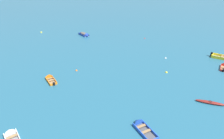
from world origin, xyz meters
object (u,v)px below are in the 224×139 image
Objects in this scene: mooring_buoy_between_boats_right at (41,32)px; rowboat_red_back_row_center at (224,66)px; mooring_buoy_central at (166,73)px; mooring_buoy_between_boats_left at (166,58)px; rowboat_deep_blue_outer_right at (85,35)px; rowboat_white_back_row_right at (11,136)px; rowboat_blue_near_camera at (140,125)px; mooring_buoy_near_foreground at (145,38)px; rowboat_orange_midfield_left at (50,78)px; kayak_maroon_far_back at (210,102)px; mooring_buoy_far_field at (77,71)px.

rowboat_red_back_row_center is at bearing -15.57° from mooring_buoy_between_boats_right.
mooring_buoy_central is 5.58m from mooring_buoy_between_boats_left.
rowboat_deep_blue_outer_right is at bearing -0.31° from mooring_buoy_between_boats_right.
mooring_buoy_between_boats_right is (-11.60, 0.06, -0.28)m from rowboat_deep_blue_outer_right.
rowboat_blue_near_camera is at bearing 20.49° from rowboat_white_back_row_right.
mooring_buoy_near_foreground is at bearing 5.26° from rowboat_deep_blue_outer_right.
rowboat_red_back_row_center is at bearing 22.39° from rowboat_orange_midfield_left.
rowboat_white_back_row_right is at bearing -129.32° from mooring_buoy_central.
mooring_buoy_between_boats_left is 0.69× the size of mooring_buoy_between_boats_right.
rowboat_orange_midfield_left is 0.83× the size of kayak_maroon_far_back.
mooring_buoy_near_foreground is (11.05, 22.19, -0.13)m from rowboat_orange_midfield_left.
kayak_maroon_far_back is at bearing -54.56° from mooring_buoy_central.
kayak_maroon_far_back is 18.52m from mooring_buoy_far_field.
rowboat_deep_blue_outer_right is 20.67m from mooring_buoy_between_boats_left.
mooring_buoy_between_boats_right is at bearing 164.43° from rowboat_red_back_row_center.
rowboat_red_back_row_center reaches higher than mooring_buoy_near_foreground.
rowboat_blue_near_camera reaches higher than mooring_buoy_central.
rowboat_red_back_row_center is at bearing 25.08° from mooring_buoy_central.
rowboat_orange_midfield_left is 6.92× the size of mooring_buoy_central.
mooring_buoy_near_foreground is 0.91× the size of mooring_buoy_between_boats_left.
rowboat_red_back_row_center is at bearing -9.33° from mooring_buoy_between_boats_left.
rowboat_white_back_row_right reaches higher than mooring_buoy_between_boats_left.
mooring_buoy_central reaches higher than mooring_buoy_far_field.
kayak_maroon_far_back is 9.94× the size of mooring_buoy_between_boats_left.
rowboat_deep_blue_outer_right is at bearing 137.19° from kayak_maroon_far_back.
mooring_buoy_far_field is at bearing -168.76° from mooring_buoy_central.
kayak_maroon_far_back is 41.17m from mooring_buoy_between_boats_right.
mooring_buoy_between_boats_left is at bearing 32.04° from mooring_buoy_far_field.
rowboat_orange_midfield_left is at bearing -159.15° from mooring_buoy_central.
rowboat_red_back_row_center reaches higher than mooring_buoy_between_boats_left.
rowboat_red_back_row_center is at bearing -21.53° from rowboat_deep_blue_outer_right.
rowboat_blue_near_camera reaches higher than mooring_buoy_between_boats_left.
rowboat_orange_midfield_left is 4.25m from mooring_buoy_far_field.
mooring_buoy_near_foreground is 25.45m from mooring_buoy_between_boats_right.
rowboat_white_back_row_right reaches higher than mooring_buoy_central.
mooring_buoy_between_boats_left is (15.67, 11.59, -0.13)m from rowboat_orange_midfield_left.
mooring_buoy_between_boats_right is (-25.42, -1.21, 0.00)m from mooring_buoy_near_foreground.
mooring_buoy_far_field is 0.69× the size of mooring_buoy_between_boats_right.
kayak_maroon_far_back is 1.11× the size of rowboat_red_back_row_center.
mooring_buoy_near_foreground is (8.83, 32.75, -0.15)m from rowboat_white_back_row_right.
rowboat_orange_midfield_left is 0.92× the size of rowboat_red_back_row_center.
rowboat_orange_midfield_left is 20.63m from kayak_maroon_far_back.
mooring_buoy_between_boats_right is (-16.59, 31.54, -0.15)m from rowboat_white_back_row_right.
mooring_buoy_central is (-4.81, 6.76, -0.14)m from kayak_maroon_far_back.
mooring_buoy_far_field is at bearing -162.98° from rowboat_red_back_row_center.
rowboat_deep_blue_outer_right is at bearing 120.52° from rowboat_blue_near_camera.
rowboat_deep_blue_outer_right is (-4.99, 31.48, 0.12)m from rowboat_white_back_row_right.
rowboat_blue_near_camera is at bearing -85.43° from mooring_buoy_near_foreground.
rowboat_orange_midfield_left is 8.22× the size of mooring_buoy_between_boats_left.
kayak_maroon_far_back is 31.87m from rowboat_deep_blue_outer_right.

